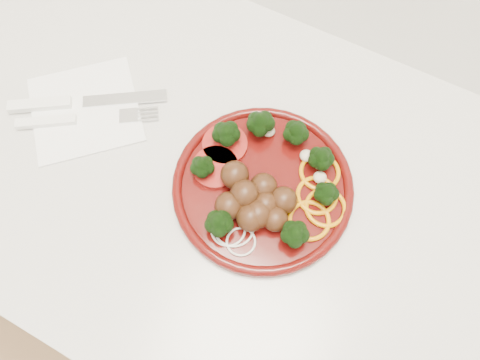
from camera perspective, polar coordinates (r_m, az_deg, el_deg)
The scene contains 5 objects.
counter at distance 1.08m, azimuth -0.08°, elevation -9.70°, with size 2.40×0.60×0.90m.
plate at distance 0.63m, azimuth 2.95°, elevation -0.57°, with size 0.25×0.25×0.05m.
napkin at distance 0.74m, azimuth -18.35°, elevation 8.17°, with size 0.15×0.15×0.00m, color white.
knife at distance 0.75m, azimuth -20.38°, elevation 8.84°, with size 0.20×0.15×0.01m.
fork at distance 0.74m, azimuth -20.76°, elevation 6.81°, with size 0.18×0.13×0.01m.
Camera 1 is at (0.12, 1.47, 1.50)m, focal length 35.00 mm.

